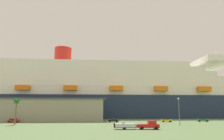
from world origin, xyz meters
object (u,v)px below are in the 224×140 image
Objects in this scene: parked_car_green_wagon at (203,120)px; parked_car_yellow_taxi at (166,120)px; street_lamp at (179,108)px; cruise_ship at (117,95)px; pickup_truck at (149,125)px; parked_car_black_coupe at (114,120)px; small_boat_on_trailer at (128,126)px; parked_car_red_hatchback at (13,121)px; palm_tree at (17,103)px.

parked_car_green_wagon and parked_car_yellow_taxi have the same top height.
parked_car_yellow_taxi is at bearing 85.94° from street_lamp.
parked_car_yellow_taxi is (19.43, -50.26, -14.15)m from cruise_ship.
pickup_truck is 38.35m from parked_car_yellow_taxi.
parked_car_black_coupe is (-21.09, 20.37, -4.90)m from street_lamp.
parked_car_green_wagon is at bearing 46.63° from small_boat_on_trailer.
parked_car_red_hatchback is at bearing -176.71° from parked_car_yellow_taxi.
palm_tree is 77.26m from parked_car_green_wagon.
parked_car_green_wagon is 80.86m from parked_car_red_hatchback.
small_boat_on_trailer reaches higher than parked_car_red_hatchback.
parked_car_green_wagon is 1.07× the size of parked_car_yellow_taxi.
street_lamp reaches higher than parked_car_yellow_taxi.
street_lamp is 64.86m from parked_car_red_hatchback.
small_boat_on_trailer is 34.15m from parked_car_black_coupe.
small_boat_on_trailer is 1.47× the size of parked_car_green_wagon.
parked_car_green_wagon is 1.10× the size of parked_car_black_coupe.
street_lamp is at bearing -76.15° from cruise_ship.
street_lamp reaches higher than parked_car_red_hatchback.
cruise_ship is 31.04× the size of street_lamp.
small_boat_on_trailer is 1.63× the size of parked_car_black_coupe.
parked_car_black_coupe is at bearing -175.42° from parked_car_yellow_taxi.
small_boat_on_trailer is 0.82× the size of street_lamp.
parked_car_black_coupe is at bearing 135.99° from street_lamp.
pickup_truck is at bearing -86.43° from cruise_ship.
parked_car_black_coupe is at bearing 104.25° from pickup_truck.
cruise_ship reaches higher than street_lamp.
cruise_ship is at bearing 89.84° from small_boat_on_trailer.
pickup_truck is at bearing -111.51° from parked_car_yellow_taxi.
cruise_ship is 87.22m from pickup_truck.
street_lamp is 2.00× the size of parked_car_red_hatchback.
parked_car_green_wagon is at bearing 4.75° from parked_car_red_hatchback.
pickup_truck is 58.93m from parked_car_red_hatchback.
small_boat_on_trailer is (-0.24, -86.09, -14.02)m from cruise_ship.
parked_car_black_coupe is at bearing 21.77° from palm_tree.
parked_car_yellow_taxi is (63.53, 3.65, 0.00)m from parked_car_red_hatchback.
pickup_truck reaches higher than parked_car_red_hatchback.
palm_tree is 56.42m from street_lamp.
cruise_ship is 62.20× the size of parked_car_red_hatchback.
parked_car_red_hatchback is (-40.87, -1.84, -0.00)m from parked_car_black_coupe.
cruise_ship is 87.22m from small_boat_on_trailer.
palm_tree is at bearing -164.69° from parked_car_yellow_taxi.
street_lamp is (18.10, 13.64, 4.77)m from small_boat_on_trailer.
pickup_truck is 1.26× the size of parked_car_black_coupe.
street_lamp is at bearing -126.43° from parked_car_green_wagon.
street_lamp reaches higher than small_boat_on_trailer.
parked_car_red_hatchback is at bearing 116.06° from palm_tree.
street_lamp is at bearing -16.66° from parked_car_red_hatchback.
parked_car_black_coupe is (34.94, 13.95, -6.49)m from palm_tree.
cruise_ship is at bearing 103.85° from street_lamp.
parked_car_red_hatchback and parked_car_yellow_taxi have the same top height.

